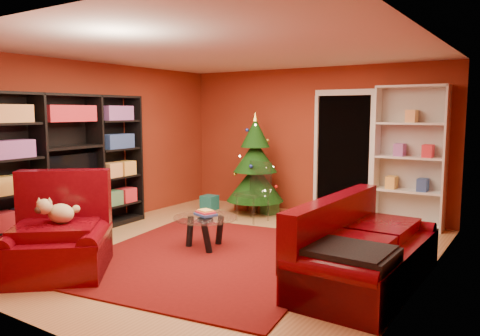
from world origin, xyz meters
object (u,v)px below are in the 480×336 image
Objects in this scene: white_bookshelf at (410,157)px; dog at (61,213)px; gift_box_green at (270,207)px; gift_box_red at (242,203)px; acrylic_chair at (252,194)px; media_unit at (69,166)px; sofa at (368,242)px; armchair at (56,234)px; gift_box_teal at (209,203)px; coffee_table at (205,232)px; christmas_tree at (255,164)px; rug at (210,256)px.

white_bookshelf is 5.72× the size of dog.
dog reaches higher than gift_box_green.
gift_box_red is 0.99m from acrylic_chair.
media_unit is 1.26× the size of sofa.
media_unit is 2.30× the size of armchair.
armchair is (-2.77, -4.39, -0.65)m from white_bookshelf.
white_bookshelf is 2.88m from sofa.
media_unit is 6.78× the size of dog.
armchair is at bearing 119.25° from sofa.
gift_box_red is 4.10m from armchair.
white_bookshelf is 2.55× the size of acrylic_chair.
media_unit is at bearing -103.04° from gift_box_teal.
armchair is 3.45m from acrylic_chair.
white_bookshelf is 3.46m from coffee_table.
gift_box_green is 4.02m from dog.
media_unit is 4.36m from sofa.
gift_box_green is 0.29× the size of coffee_table.
gift_box_red is 0.28× the size of coffee_table.
white_bookshelf is at bearing 6.77° from sofa.
coffee_table is (0.81, 1.69, -0.24)m from armchair.
gift_box_teal is at bearing 173.72° from acrylic_chair.
white_bookshelf is 5.24m from armchair.
media_unit reaches higher than dog.
gift_box_teal is 3.81m from armchair.
sofa reaches higher than gift_box_red.
media_unit reaches higher than gift_box_red.
coffee_table is 0.95× the size of acrylic_chair.
gift_box_red is 0.20× the size of armchair.
acrylic_chair is at bearing 49.70° from media_unit.
gift_box_red is 0.60× the size of dog.
armchair is 2.94× the size of dog.
acrylic_chair is at bearing 56.00° from sofa.
gift_box_red is 0.11× the size of white_bookshelf.
christmas_tree is at bearing 51.51° from sofa.
gift_box_teal is at bearing -145.14° from gift_box_red.
white_bookshelf reaches higher than rug.
gift_box_red is (1.10, 2.94, -0.92)m from media_unit.
sofa is (0.26, -2.79, -0.65)m from white_bookshelf.
white_bookshelf is (3.43, 0.66, 0.98)m from gift_box_teal.
sofa is at bearing -12.49° from armchair.
acrylic_chair is (-2.55, 1.81, -0.01)m from sofa.
gift_box_green is at bearing 14.29° from gift_box_teal.
acrylic_chair is at bearing 41.60° from armchair.
christmas_tree is 7.63× the size of gift_box_red.
christmas_tree is at bearing 60.07° from media_unit.
rug is 1.23× the size of media_unit.
gift_box_green is (0.28, 0.05, -0.77)m from christmas_tree.
media_unit is 2.81m from gift_box_teal.
christmas_tree reaches higher than acrylic_chair.
christmas_tree reaches higher than gift_box_red.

